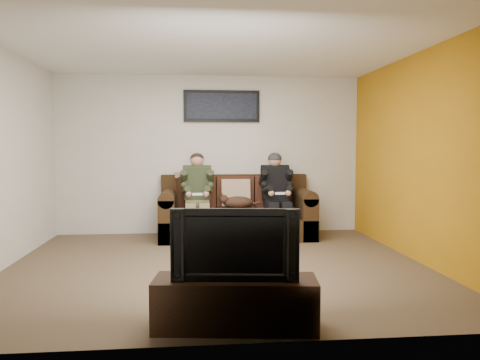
{
  "coord_description": "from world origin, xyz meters",
  "views": [
    {
      "loc": [
        -0.29,
        -5.53,
        1.42
      ],
      "look_at": [
        0.39,
        1.2,
        0.95
      ],
      "focal_mm": 35.0,
      "sensor_mm": 36.0,
      "label": 1
    }
  ],
  "objects": [
    {
      "name": "floor",
      "position": [
        0.0,
        0.0,
        0.0
      ],
      "size": [
        5.0,
        5.0,
        0.0
      ],
      "primitive_type": "plane",
      "color": "brown",
      "rests_on": "ground"
    },
    {
      "name": "throw_pillow",
      "position": [
        0.39,
        1.88,
        0.69
      ],
      "size": [
        0.46,
        0.22,
        0.45
      ],
      "primitive_type": "cube",
      "rotation": [
        -0.21,
        0.0,
        0.0
      ],
      "color": "tan",
      "rests_on": "sofa"
    },
    {
      "name": "television",
      "position": [
        0.03,
        -1.95,
        0.68
      ],
      "size": [
        0.98,
        0.25,
        0.56
      ],
      "primitive_type": "imported",
      "rotation": [
        0.0,
        0.0,
        -0.12
      ],
      "color": "black",
      "rests_on": "tv_stand"
    },
    {
      "name": "person_left",
      "position": [
        -0.23,
        1.63,
        0.76
      ],
      "size": [
        0.51,
        0.87,
        1.33
      ],
      "color": "olive",
      "rests_on": "sofa"
    },
    {
      "name": "tv_stand",
      "position": [
        0.03,
        -1.95,
        0.2
      ],
      "size": [
        1.31,
        0.56,
        0.4
      ],
      "primitive_type": "cube",
      "rotation": [
        0.0,
        0.0,
        -0.12
      ],
      "color": "#321E10",
      "rests_on": "ground"
    },
    {
      "name": "framed_poster",
      "position": [
        0.19,
        2.22,
        2.1
      ],
      "size": [
        1.25,
        0.05,
        0.52
      ],
      "color": "black",
      "rests_on": "wall_back"
    },
    {
      "name": "sofa",
      "position": [
        0.39,
        1.84,
        0.37
      ],
      "size": [
        2.38,
        1.03,
        0.98
      ],
      "color": "black",
      "rests_on": "ground"
    },
    {
      "name": "cat",
      "position": [
        0.38,
        1.64,
        0.58
      ],
      "size": [
        0.66,
        0.26,
        0.24
      ],
      "color": "#44291A",
      "rests_on": "sofa"
    },
    {
      "name": "wall_front",
      "position": [
        0.0,
        -2.25,
        1.3
      ],
      "size": [
        5.0,
        0.0,
        5.0
      ],
      "primitive_type": "plane",
      "rotation": [
        -1.57,
        0.0,
        0.0
      ],
      "color": "beige",
      "rests_on": "ground"
    },
    {
      "name": "throw_blanket",
      "position": [
        -0.34,
        2.13,
        0.98
      ],
      "size": [
        0.49,
        0.24,
        0.09
      ],
      "primitive_type": "cube",
      "color": "#BFAB8C",
      "rests_on": "sofa"
    },
    {
      "name": "wall_back",
      "position": [
        0.0,
        2.25,
        1.3
      ],
      "size": [
        5.0,
        0.0,
        5.0
      ],
      "primitive_type": "plane",
      "rotation": [
        1.57,
        0.0,
        0.0
      ],
      "color": "beige",
      "rests_on": "ground"
    },
    {
      "name": "accent_wall_right",
      "position": [
        2.49,
        0.0,
        1.3
      ],
      "size": [
        0.0,
        4.5,
        4.5
      ],
      "primitive_type": "plane",
      "rotation": [
        1.57,
        0.0,
        -1.57
      ],
      "color": "#BD7D12",
      "rests_on": "ground"
    },
    {
      "name": "person_right",
      "position": [
        1.0,
        1.64,
        0.76
      ],
      "size": [
        0.51,
        0.86,
        1.34
      ],
      "color": "black",
      "rests_on": "sofa"
    },
    {
      "name": "wall_right",
      "position": [
        2.5,
        0.0,
        1.3
      ],
      "size": [
        0.0,
        4.5,
        4.5
      ],
      "primitive_type": "plane",
      "rotation": [
        1.57,
        0.0,
        -1.57
      ],
      "color": "beige",
      "rests_on": "ground"
    },
    {
      "name": "ceiling",
      "position": [
        0.0,
        0.0,
        2.6
      ],
      "size": [
        5.0,
        5.0,
        0.0
      ],
      "primitive_type": "plane",
      "rotation": [
        3.14,
        0.0,
        0.0
      ],
      "color": "silver",
      "rests_on": "ground"
    }
  ]
}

